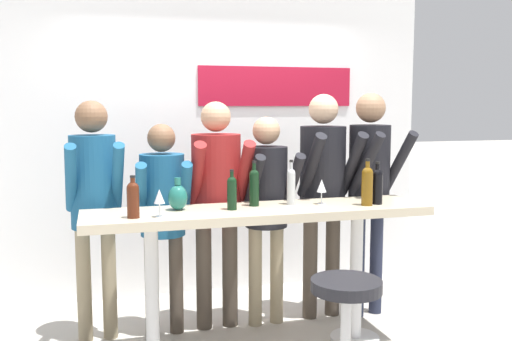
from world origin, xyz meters
name	(u,v)px	position (x,y,z in m)	size (l,w,h in m)	color
back_wall	(217,141)	(0.01, 1.45, 1.40)	(3.97, 0.12, 2.78)	white
tasting_table	(259,232)	(0.00, 0.00, 0.85)	(2.37, 0.55, 1.02)	beige
bar_stool	(346,319)	(0.31, -0.75, 0.48)	(0.44, 0.44, 0.72)	silver
person_far_left	(94,192)	(-1.09, 0.51, 1.10)	(0.41, 0.54, 1.76)	gray
person_left	(163,205)	(-0.60, 0.49, 0.99)	(0.41, 0.51, 1.59)	#473D33
person_center_left	(217,190)	(-0.19, 0.51, 1.08)	(0.45, 0.55, 1.75)	#473D33
person_center	(267,197)	(0.19, 0.47, 1.02)	(0.41, 0.52, 1.63)	gray
person_center_right	(323,180)	(0.68, 0.50, 1.13)	(0.46, 0.57, 1.81)	#473D33
person_right	(370,177)	(1.05, 0.44, 1.15)	(0.45, 0.59, 1.82)	#23283D
wine_bottle_0	(367,184)	(0.76, -0.10, 1.17)	(0.08, 0.08, 0.33)	brown
wine_bottle_1	(232,191)	(-0.19, -0.01, 1.15)	(0.07, 0.07, 0.27)	black
wine_bottle_2	(291,185)	(0.26, 0.08, 1.16)	(0.06, 0.06, 0.32)	#B7BCC1
wine_bottle_3	(133,198)	(-0.85, -0.11, 1.15)	(0.08, 0.08, 0.27)	#4C1E0F
wine_bottle_4	(254,186)	(-0.01, 0.09, 1.16)	(0.07, 0.07, 0.32)	black
wine_bottle_5	(377,185)	(0.85, -0.07, 1.16)	(0.08, 0.08, 0.30)	black
wine_glass_0	(159,197)	(-0.69, -0.13, 1.15)	(0.07, 0.07, 0.18)	silver
wine_glass_1	(322,187)	(0.47, 0.04, 1.15)	(0.07, 0.07, 0.18)	silver
decorative_vase	(178,197)	(-0.55, 0.08, 1.11)	(0.13, 0.13, 0.22)	#1E665B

